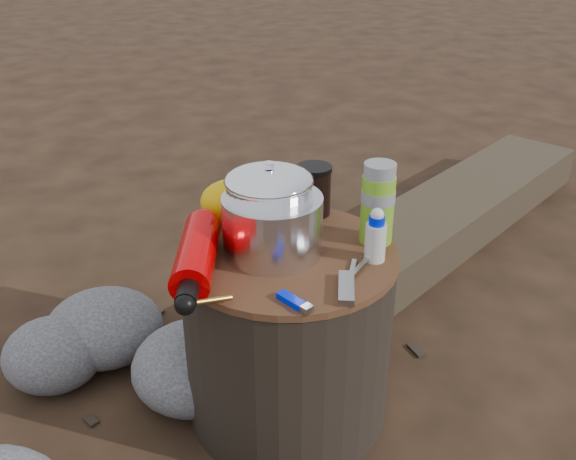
{
  "coord_description": "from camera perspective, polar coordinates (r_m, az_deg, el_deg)",
  "views": [
    {
      "loc": [
        -0.14,
        -1.19,
        1.1
      ],
      "look_at": [
        0.0,
        0.0,
        0.48
      ],
      "focal_mm": 40.72,
      "sensor_mm": 36.0,
      "label": 1
    }
  ],
  "objects": [
    {
      "name": "food_pouch",
      "position": [
        1.49,
        -1.29,
        3.17
      ],
      "size": [
        0.1,
        0.06,
        0.12
      ],
      "primitive_type": "cube",
      "rotation": [
        0.0,
        0.0,
        -0.44
      ],
      "color": "#171150",
      "rests_on": "stump"
    },
    {
      "name": "thermos",
      "position": [
        1.4,
        7.84,
        2.3
      ],
      "size": [
        0.07,
        0.07,
        0.18
      ],
      "primitive_type": "cylinder",
      "color": "#6FAE22",
      "rests_on": "stump"
    },
    {
      "name": "lighter",
      "position": [
        1.21,
        0.33,
        -6.14
      ],
      "size": [
        0.06,
        0.08,
        0.01
      ],
      "primitive_type": "cube",
      "rotation": [
        0.0,
        0.0,
        0.64
      ],
      "color": "#0018F4",
      "rests_on": "stump"
    },
    {
      "name": "squeeze_bottle",
      "position": [
        1.34,
        7.66,
        -0.66
      ],
      "size": [
        0.04,
        0.04,
        0.1
      ],
      "primitive_type": "cylinder",
      "color": "silver",
      "rests_on": "stump"
    },
    {
      "name": "ground",
      "position": [
        1.63,
        0.0,
        -15.14
      ],
      "size": [
        60.0,
        60.0,
        0.0
      ],
      "primitive_type": "plane",
      "color": "#2F2014",
      "rests_on": "ground"
    },
    {
      "name": "log_main",
      "position": [
        2.33,
        12.87,
        0.48
      ],
      "size": [
        1.48,
        1.36,
        0.14
      ],
      "primitive_type": "cube",
      "rotation": [
        0.0,
        0.0,
        -0.85
      ],
      "color": "#3A2F22",
      "rests_on": "ground"
    },
    {
      "name": "stump",
      "position": [
        1.49,
        0.0,
        -9.09
      ],
      "size": [
        0.46,
        0.46,
        0.43
      ],
      "primitive_type": "cylinder",
      "color": "black",
      "rests_on": "ground"
    },
    {
      "name": "camping_pot",
      "position": [
        1.36,
        -1.65,
        1.97
      ],
      "size": [
        0.18,
        0.18,
        0.18
      ],
      "primitive_type": "cylinder",
      "color": "white",
      "rests_on": "stump"
    },
    {
      "name": "log_small",
      "position": [
        2.3,
        10.45,
        -0.43
      ],
      "size": [
        1.0,
        0.77,
        0.09
      ],
      "primitive_type": "cube",
      "rotation": [
        0.0,
        0.0,
        -0.97
      ],
      "color": "#3A2F22",
      "rests_on": "ground"
    },
    {
      "name": "stuff_sack",
      "position": [
        1.49,
        -4.92,
        2.54
      ],
      "size": [
        0.14,
        0.12,
        0.1
      ],
      "primitive_type": "ellipsoid",
      "color": "#EDB507",
      "rests_on": "stump"
    },
    {
      "name": "multitool",
      "position": [
        1.25,
        5.11,
        -5.08
      ],
      "size": [
        0.05,
        0.11,
        0.01
      ],
      "primitive_type": "cube",
      "rotation": [
        0.0,
        0.0,
        -0.19
      ],
      "color": "#9E9EA2",
      "rests_on": "stump"
    },
    {
      "name": "foil_windscreen",
      "position": [
        1.35,
        -1.36,
        0.43
      ],
      "size": [
        0.21,
        0.21,
        0.13
      ],
      "primitive_type": "cylinder",
      "color": "silver",
      "rests_on": "stump"
    },
    {
      "name": "travel_mug",
      "position": [
        1.52,
        2.28,
        3.47
      ],
      "size": [
        0.08,
        0.08,
        0.12
      ],
      "primitive_type": "cylinder",
      "color": "black",
      "rests_on": "stump"
    },
    {
      "name": "pot_grabber",
      "position": [
        1.29,
        5.53,
        -3.89
      ],
      "size": [
        0.09,
        0.13,
        0.01
      ],
      "primitive_type": null,
      "rotation": [
        0.0,
        0.0,
        -0.47
      ],
      "color": "#9E9EA2",
      "rests_on": "stump"
    },
    {
      "name": "rock_ring",
      "position": [
        1.46,
        -16.16,
        -17.17
      ],
      "size": [
        0.48,
        1.05,
        0.21
      ],
      "primitive_type": null,
      "color": "#57575B",
      "rests_on": "ground"
    },
    {
      "name": "fuel_bottle",
      "position": [
        1.3,
        -7.97,
        -2.14
      ],
      "size": [
        0.11,
        0.33,
        0.08
      ],
      "primitive_type": null,
      "rotation": [
        0.0,
        0.0,
        -0.11
      ],
      "color": "#D90002",
      "rests_on": "stump"
    }
  ]
}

